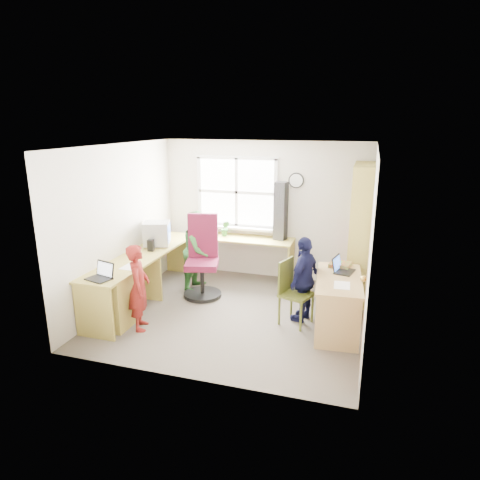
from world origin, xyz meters
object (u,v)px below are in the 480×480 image
Objects in this scene: person_red at (139,287)px; l_desk at (144,282)px; bookshelf at (360,236)px; person_green at (198,250)px; laptop_right at (341,268)px; swivel_chair at (203,261)px; cd_tower at (281,211)px; person_navy at (304,279)px; wooden_chair at (292,289)px; laptop_left at (101,275)px; crt_monitor at (157,234)px; right_desk at (338,292)px; potted_plant at (225,228)px.

l_desk is at bearing 1.25° from person_red.
bookshelf is 1.60× the size of person_green.
swivel_chair is at bearing 94.62° from laptop_right.
swivel_chair is 1.58m from cd_tower.
person_navy is at bearing -105.56° from person_green.
swivel_chair is 1.45× the size of wooden_chair.
person_navy is at bearing -29.57° from swivel_chair.
laptop_right is (2.94, 1.24, -0.03)m from laptop_left.
wooden_chair is at bearing -33.61° from crt_monitor.
l_desk is 2.77m from right_desk.
l_desk is 2.99× the size of cd_tower.
wooden_chair is at bearing -124.14° from bookshelf.
swivel_chair is at bearing -125.21° from cd_tower.
crt_monitor is at bearing 163.95° from right_desk.
person_red is (-1.92, -0.76, 0.10)m from wooden_chair.
person_red is 0.90× the size of person_green.
person_red is (-0.37, -1.34, 0.03)m from swivel_chair.
right_desk is at bearing -95.87° from person_red.
laptop_left reaches higher than l_desk.
swivel_chair reaches higher than person_red.
wooden_chair is (-0.62, 0.01, -0.04)m from right_desk.
person_red is 0.97× the size of person_navy.
person_navy is at bearing -88.94° from person_red.
swivel_chair is at bearing 178.91° from wooden_chair.
right_desk is at bearing -104.71° from person_green.
potted_plant is at bearing 70.17° from swivel_chair.
potted_plant is at bearing 139.91° from right_desk.
right_desk is 2.62× the size of crt_monitor.
potted_plant is at bearing -33.81° from person_red.
bookshelf is 2.49m from swivel_chair.
right_desk is 3.56× the size of laptop_left.
swivel_chair is at bearing 79.41° from laptop_left.
crt_monitor is 2.09m from cd_tower.
cd_tower is 0.75× the size of person_green.
cd_tower is 0.84× the size of person_red.
wooden_chair is 2.46× the size of laptop_left.
right_desk is 2.49m from person_green.
swivel_chair is 0.88m from crt_monitor.
person_red reaches higher than wooden_chair.
laptop_right is 0.53m from person_navy.
crt_monitor is at bearing -174.85° from wooden_chair.
bookshelf reaches higher than cd_tower.
laptop_right is at bearing 84.19° from right_desk.
crt_monitor is 2.98m from laptop_right.
potted_plant is (-0.97, -0.06, -0.36)m from cd_tower.
laptop_left is (-3.14, -2.20, -0.20)m from bookshelf.
crt_monitor is at bearing -82.46° from person_navy.
person_green is at bearing 89.10° from laptop_right.
bookshelf is 4.24× the size of crt_monitor.
laptop_left is 0.30× the size of person_navy.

